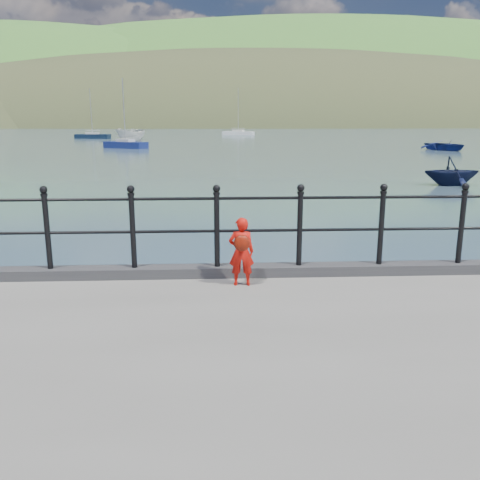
{
  "coord_description": "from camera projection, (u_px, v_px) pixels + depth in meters",
  "views": [
    {
      "loc": [
        -0.63,
        -7.28,
        3.26
      ],
      "look_at": [
        -0.27,
        -0.2,
        1.55
      ],
      "focal_mm": 38.0,
      "sensor_mm": 36.0,
      "label": 1
    }
  ],
  "objects": [
    {
      "name": "far_shore",
      "position": [
        294.0,
        172.0,
        247.47
      ],
      "size": [
        830.0,
        200.0,
        156.0
      ],
      "color": "#333A21",
      "rests_on": "ground"
    },
    {
      "name": "railing",
      "position": [
        259.0,
        220.0,
        7.29
      ],
      "size": [
        18.11,
        0.11,
        1.2
      ],
      "color": "black",
      "rests_on": "kerb"
    },
    {
      "name": "sailboat_port",
      "position": [
        126.0,
        145.0,
        55.73
      ],
      "size": [
        5.22,
        4.15,
        7.58
      ],
      "rotation": [
        0.0,
        0.0,
        -0.57
      ],
      "color": "navy",
      "rests_on": "ground"
    },
    {
      "name": "kerb",
      "position": [
        258.0,
        270.0,
        7.47
      ],
      "size": [
        60.0,
        0.3,
        0.15
      ],
      "primitive_type": "cube",
      "color": "#28282B",
      "rests_on": "quay"
    },
    {
      "name": "sailboat_left",
      "position": [
        93.0,
        136.0,
        81.44
      ],
      "size": [
        5.76,
        2.82,
        7.93
      ],
      "rotation": [
        0.0,
        0.0,
        -0.21
      ],
      "color": "black",
      "rests_on": "ground"
    },
    {
      "name": "ground",
      "position": [
        257.0,
        334.0,
        7.87
      ],
      "size": [
        600.0,
        600.0,
        0.0
      ],
      "primitive_type": "plane",
      "color": "#2D4251",
      "rests_on": "ground"
    },
    {
      "name": "launch_navy",
      "position": [
        452.0,
        171.0,
        24.9
      ],
      "size": [
        2.76,
        2.39,
        1.44
      ],
      "primitive_type": "imported",
      "rotation": [
        0.0,
        0.0,
        1.59
      ],
      "color": "black",
      "rests_on": "ground"
    },
    {
      "name": "launch_white",
      "position": [
        131.0,
        136.0,
        62.64
      ],
      "size": [
        4.09,
        5.58,
        2.03
      ],
      "primitive_type": "imported",
      "rotation": [
        0.0,
        0.0,
        -0.46
      ],
      "color": "silver",
      "rests_on": "ground"
    },
    {
      "name": "sailboat_deep",
      "position": [
        238.0,
        133.0,
        97.49
      ],
      "size": [
        6.26,
        3.93,
        8.93
      ],
      "rotation": [
        0.0,
        0.0,
        -0.38
      ],
      "color": "silver",
      "rests_on": "ground"
    },
    {
      "name": "launch_blue",
      "position": [
        446.0,
        145.0,
        52.09
      ],
      "size": [
        4.93,
        5.84,
        1.03
      ],
      "primitive_type": "imported",
      "rotation": [
        0.0,
        0.0,
        0.31
      ],
      "color": "navy",
      "rests_on": "ground"
    },
    {
      "name": "child",
      "position": [
        241.0,
        251.0,
        6.93
      ],
      "size": [
        0.35,
        0.3,
        0.95
      ],
      "rotation": [
        0.0,
        0.0,
        3.13
      ],
      "color": "red",
      "rests_on": "quay"
    }
  ]
}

